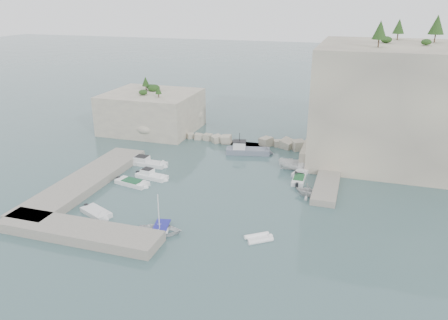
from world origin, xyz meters
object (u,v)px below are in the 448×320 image
(rowboat, at_px, (160,233))
(tender_east_b, at_px, (299,181))
(tender_east_a, at_px, (308,196))
(tender_east_d, at_px, (295,170))
(motorboat_b, at_px, (152,178))
(work_boat, at_px, (248,154))
(inflatable_dinghy, at_px, (259,240))
(tender_east_c, at_px, (302,173))
(motorboat_c, at_px, (132,185))
(motorboat_e, at_px, (96,214))
(motorboat_a, at_px, (147,165))

(rowboat, xyz_separation_m, tender_east_b, (11.93, 18.35, 0.00))
(tender_east_a, bearing_deg, tender_east_d, 31.40)
(motorboat_b, bearing_deg, tender_east_b, 23.28)
(tender_east_d, distance_m, work_boat, 9.44)
(inflatable_dinghy, height_order, tender_east_c, tender_east_c)
(motorboat_c, height_order, work_boat, work_boat)
(motorboat_e, xyz_separation_m, tender_east_d, (19.57, 20.65, 0.00))
(tender_east_c, height_order, tender_east_d, tender_east_d)
(inflatable_dinghy, relative_size, work_boat, 0.39)
(tender_east_b, xyz_separation_m, work_boat, (-9.36, 8.53, 0.00))
(motorboat_a, distance_m, tender_east_c, 22.67)
(motorboat_a, height_order, rowboat, motorboat_a)
(motorboat_b, xyz_separation_m, motorboat_c, (-1.51, -2.74, 0.00))
(motorboat_e, relative_size, tender_east_d, 0.89)
(motorboat_b, bearing_deg, motorboat_e, -87.90)
(motorboat_b, distance_m, motorboat_c, 3.13)
(motorboat_c, distance_m, inflatable_dinghy, 21.09)
(tender_east_c, bearing_deg, work_boat, 74.29)
(rowboat, bearing_deg, motorboat_b, 17.42)
(rowboat, distance_m, tender_east_c, 24.41)
(tender_east_d, bearing_deg, inflatable_dinghy, 172.83)
(tender_east_b, bearing_deg, tender_east_c, -2.72)
(tender_east_b, relative_size, tender_east_d, 0.94)
(motorboat_b, bearing_deg, motorboat_a, 132.00)
(motorboat_b, relative_size, work_boat, 0.66)
(motorboat_c, relative_size, tender_east_c, 1.09)
(motorboat_c, distance_m, motorboat_e, 8.83)
(motorboat_a, height_order, motorboat_c, motorboat_a)
(motorboat_c, relative_size, rowboat, 1.08)
(tender_east_a, bearing_deg, motorboat_c, 110.88)
(tender_east_b, bearing_deg, motorboat_b, 103.41)
(motorboat_b, relative_size, tender_east_d, 1.01)
(motorboat_c, bearing_deg, motorboat_e, -76.89)
(motorboat_e, distance_m, tender_east_c, 28.57)
(rowboat, bearing_deg, work_boat, -17.59)
(motorboat_c, relative_size, motorboat_e, 1.15)
(motorboat_b, bearing_deg, tender_east_c, 30.89)
(motorboat_a, bearing_deg, motorboat_e, -82.11)
(inflatable_dinghy, xyz_separation_m, tender_east_d, (0.55, 20.41, 0.00))
(inflatable_dinghy, height_order, tender_east_b, tender_east_b)
(tender_east_b, bearing_deg, work_boat, 46.20)
(rowboat, height_order, tender_east_a, tender_east_a)
(motorboat_b, xyz_separation_m, motorboat_a, (-2.88, 4.34, 0.00))
(motorboat_c, relative_size, tender_east_b, 1.09)
(rowboat, relative_size, tender_east_c, 1.01)
(tender_east_c, relative_size, tender_east_d, 0.94)
(work_boat, bearing_deg, inflatable_dinghy, -85.24)
(motorboat_a, height_order, motorboat_e, motorboat_a)
(rowboat, height_order, tender_east_c, rowboat)
(inflatable_dinghy, height_order, tender_east_a, tender_east_a)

